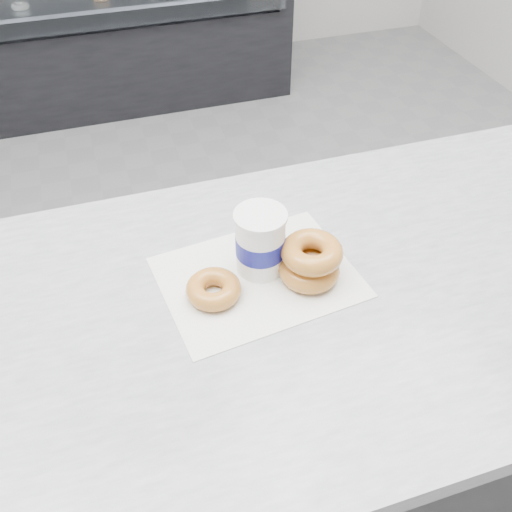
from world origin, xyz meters
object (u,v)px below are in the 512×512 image
at_px(counter, 157,468).
at_px(display_case, 64,13).
at_px(donut_single, 214,289).
at_px(coffee_cup, 260,241).
at_px(donut_stack, 310,261).

distance_m(counter, display_case, 2.72).
height_order(donut_single, coffee_cup, coffee_cup).
xyz_separation_m(donut_single, coffee_cup, (0.10, 0.04, 0.05)).
height_order(display_case, donut_single, display_case).
bearing_deg(donut_stack, coffee_cup, 146.24).
xyz_separation_m(donut_single, donut_stack, (0.17, -0.01, 0.02)).
distance_m(display_case, donut_single, 2.72).
bearing_deg(donut_stack, display_case, 97.14).
bearing_deg(coffee_cup, counter, -158.19).
relative_size(display_case, donut_stack, 15.51).
height_order(donut_stack, coffee_cup, coffee_cup).
height_order(counter, donut_stack, donut_stack).
bearing_deg(donut_stack, counter, -174.29).
bearing_deg(donut_single, coffee_cup, 24.19).
distance_m(display_case, coffee_cup, 2.69).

